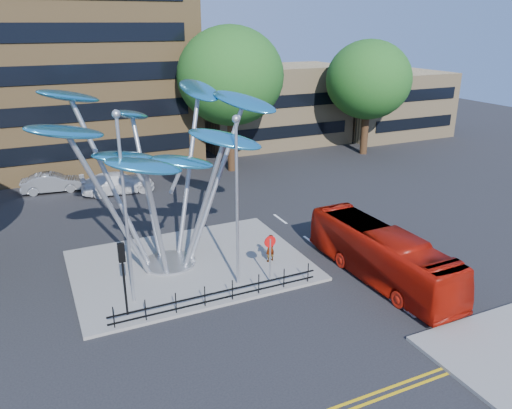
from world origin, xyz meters
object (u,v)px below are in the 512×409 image
leaf_sculpture (159,139)px  no_entry_sign_island (270,251)px  parked_car_right (118,183)px  street_lamp_right (237,188)px  tree_right (230,76)px  traffic_light_island (123,264)px  pedestrian (270,248)px  tree_far (369,80)px  red_bus (381,255)px  parked_car_mid (52,183)px  street_lamp_left (124,194)px

leaf_sculpture → no_entry_sign_island: size_ratio=5.19×
leaf_sculpture → parked_car_right: size_ratio=2.36×
leaf_sculpture → street_lamp_right: bearing=-55.1°
tree_right → parked_car_right: size_ratio=2.25×
no_entry_sign_island → traffic_light_island: bearing=-179.9°
tree_right → pedestrian: (-5.00, -17.49, -7.12)m
tree_far → traffic_light_island: 33.61m
traffic_light_island → tree_far: bearing=35.8°
tree_right → traffic_light_island: 24.06m
street_lamp_right → pedestrian: size_ratio=5.40×
traffic_light_island → tree_right: bearing=56.3°
traffic_light_island → parked_car_right: size_ratio=0.64×
leaf_sculpture → traffic_light_island: bearing=-125.0°
tree_right → red_bus: (-0.72, -21.32, -6.69)m
traffic_light_island → no_entry_sign_island: size_ratio=1.40×
red_bus → parked_car_right: size_ratio=1.79×
street_lamp_right → parked_car_mid: 21.07m
street_lamp_right → red_bus: (6.78, -2.32, -3.75)m
parked_car_mid → pedestrian: bearing=-145.4°
red_bus → street_lamp_right: bearing=159.7°
tree_right → parked_car_mid: size_ratio=2.71×
tree_right → tree_far: size_ratio=1.12×
leaf_sculpture → red_bus: size_ratio=1.32×
pedestrian → street_lamp_right: bearing=16.0°
tree_right → parked_car_right: tree_right is taller
traffic_light_island → no_entry_sign_island: (7.00, 0.02, -0.80)m
no_entry_sign_island → parked_car_right: size_ratio=0.46×
tree_right → leaf_sculpture: tree_right is taller
pedestrian → parked_car_mid: bearing=-76.6°
parked_car_right → pedestrian: bearing=-159.0°
tree_right → red_bus: bearing=-91.9°
street_lamp_left → parked_car_mid: bearing=96.6°
parked_car_right → street_lamp_right: bearing=-168.5°
tree_right → street_lamp_right: bearing=-111.5°
street_lamp_right → tree_far: bearing=41.5°
leaf_sculpture → red_bus: (9.35, -6.00, -5.53)m
tree_far → street_lamp_right: 28.76m
street_lamp_left → red_bus: bearing=-13.5°
street_lamp_right → pedestrian: 5.10m
tree_far → parked_car_mid: bearing=179.3°
leaf_sculpture → traffic_light_island: leaf_sculpture is taller
street_lamp_left → leaf_sculpture: bearing=52.6°
leaf_sculpture → red_bus: bearing=-32.7°
street_lamp_left → traffic_light_island: street_lamp_left is taller
leaf_sculpture → street_lamp_left: leaf_sculpture is taller
red_bus → pedestrian: red_bus is taller
tree_far → parked_car_right: size_ratio=2.01×
street_lamp_left → street_lamp_right: street_lamp_left is taller
tree_far → traffic_light_island: (-27.00, -19.50, -4.49)m
parked_car_right → parked_car_mid: bearing=65.2°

